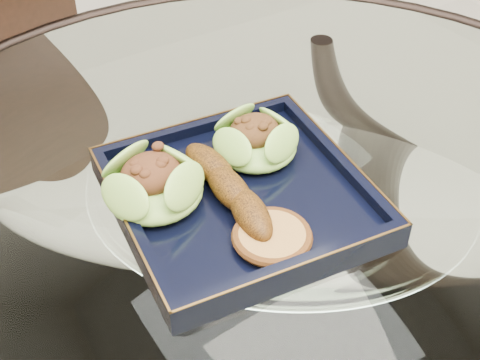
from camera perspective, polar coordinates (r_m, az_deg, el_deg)
dining_table at (r=0.89m, az=3.05°, el=-9.82°), size 1.13×1.13×0.77m
dining_chair at (r=1.23m, az=-17.38°, el=0.16°), size 0.46×0.46×0.93m
navy_plate at (r=0.76m, az=0.00°, el=-1.71°), size 0.30×0.30×0.02m
lettuce_wrap_left at (r=0.74m, az=-7.38°, el=-0.50°), size 0.11×0.11×0.04m
lettuce_wrap_right at (r=0.80m, az=1.35°, el=3.28°), size 0.12×0.12×0.04m
roasted_plantain at (r=0.73m, az=-0.91°, el=-0.70°), size 0.05×0.17×0.03m
crumb_patty at (r=0.69m, az=2.75°, el=-4.95°), size 0.09×0.09×0.01m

